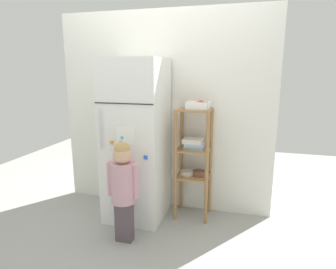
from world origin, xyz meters
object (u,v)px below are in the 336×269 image
pantry_shelf_unit (194,155)px  refrigerator (136,141)px  fruit_bin (199,105)px  child_standing (123,182)px

pantry_shelf_unit → refrigerator: bearing=-166.2°
refrigerator → fruit_bin: refrigerator is taller
child_standing → fruit_bin: size_ratio=3.99×
pantry_shelf_unit → fruit_bin: 0.52m
child_standing → fruit_bin: (0.55, 0.62, 0.62)m
child_standing → fruit_bin: bearing=48.6°
refrigerator → fruit_bin: size_ratio=7.06×
refrigerator → pantry_shelf_unit: size_ratio=1.43×
pantry_shelf_unit → fruit_bin: (0.04, -0.01, 0.51)m
fruit_bin → pantry_shelf_unit: bearing=169.2°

